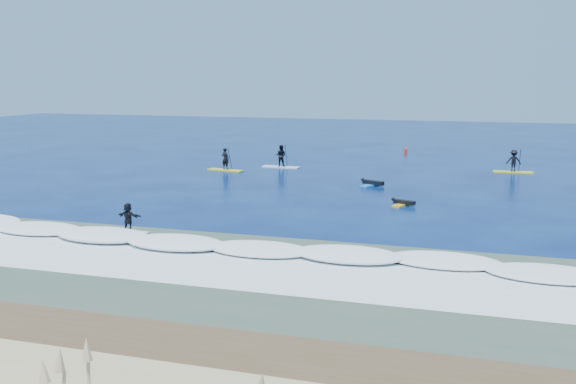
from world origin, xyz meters
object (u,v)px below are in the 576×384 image
(sup_paddler_left, at_px, (225,162))
(prone_paddler_far, at_px, (372,183))
(wave_surfer, at_px, (128,219))
(marker_buoy, at_px, (406,151))
(sup_paddler_right, at_px, (514,162))
(prone_paddler_near, at_px, (403,203))
(sup_paddler_center, at_px, (281,158))

(sup_paddler_left, height_order, prone_paddler_far, sup_paddler_left)
(sup_paddler_left, xyz_separation_m, wave_surfer, (3.91, -22.01, 0.16))
(wave_surfer, distance_m, marker_buoy, 39.09)
(prone_paddler_far, height_order, wave_surfer, wave_surfer)
(sup_paddler_right, bearing_deg, sup_paddler_left, -167.43)
(sup_paddler_left, distance_m, prone_paddler_near, 19.00)
(sup_paddler_right, distance_m, marker_buoy, 14.21)
(prone_paddler_near, relative_size, wave_surfer, 0.94)
(sup_paddler_left, height_order, marker_buoy, sup_paddler_left)
(prone_paddler_near, relative_size, marker_buoy, 2.69)
(sup_paddler_left, distance_m, wave_surfer, 22.35)
(sup_paddler_center, relative_size, marker_buoy, 4.36)
(sup_paddler_left, relative_size, marker_buoy, 4.34)
(sup_paddler_right, xyz_separation_m, prone_paddler_near, (-6.98, -16.17, -0.71))
(sup_paddler_left, relative_size, wave_surfer, 1.52)
(sup_paddler_center, relative_size, prone_paddler_far, 1.37)
(sup_paddler_center, xyz_separation_m, marker_buoy, (9.15, 12.87, -0.52))
(sup_paddler_center, height_order, sup_paddler_right, sup_paddler_center)
(sup_paddler_left, distance_m, marker_buoy, 20.62)
(sup_paddler_right, bearing_deg, prone_paddler_far, -137.79)
(prone_paddler_near, distance_m, prone_paddler_far, 7.25)
(sup_paddler_right, bearing_deg, prone_paddler_near, -114.97)
(wave_surfer, xyz_separation_m, marker_buoy, (9.11, 38.01, -0.52))
(prone_paddler_far, bearing_deg, sup_paddler_left, 97.29)
(sup_paddler_left, relative_size, prone_paddler_near, 1.61)
(marker_buoy, bearing_deg, wave_surfer, -103.47)
(sup_paddler_left, relative_size, sup_paddler_center, 0.99)
(sup_paddler_left, bearing_deg, prone_paddler_near, -21.72)
(sup_paddler_left, xyz_separation_m, prone_paddler_near, (15.90, -10.39, -0.55))
(sup_paddler_center, bearing_deg, sup_paddler_right, 10.34)
(sup_paddler_center, relative_size, wave_surfer, 1.53)
(marker_buoy, bearing_deg, sup_paddler_center, -125.41)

